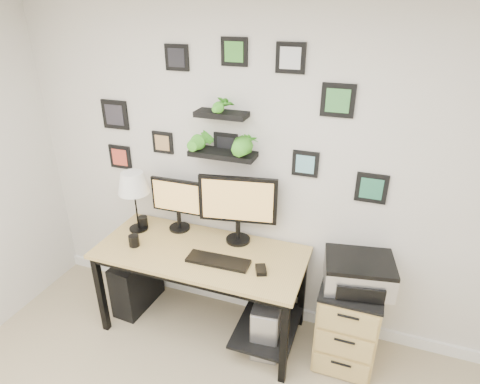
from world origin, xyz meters
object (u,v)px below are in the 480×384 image
at_px(monitor_right, 238,204).
at_px(pc_tower_grey, 269,320).
at_px(mug, 134,241).
at_px(pc_tower_black, 137,282).
at_px(desk, 207,263).
at_px(file_cabinet, 348,320).
at_px(printer, 359,273).
at_px(table_lamp, 133,184).
at_px(monitor_left, 177,201).

distance_m(monitor_right, pc_tower_grey, 0.94).
relative_size(mug, pc_tower_black, 0.19).
relative_size(desk, monitor_right, 2.69).
distance_m(pc_tower_grey, file_cabinet, 0.60).
bearing_deg(file_cabinet, printer, 3.56).
bearing_deg(monitor_right, printer, -8.00).
xyz_separation_m(monitor_right, printer, (0.94, -0.13, -0.30)).
height_order(pc_tower_black, pc_tower_grey, pc_tower_black).
bearing_deg(pc_tower_grey, pc_tower_black, 178.11).
bearing_deg(desk, monitor_right, 45.71).
bearing_deg(pc_tower_black, desk, 2.17).
relative_size(mug, file_cabinet, 0.13).
relative_size(desk, file_cabinet, 2.39).
xyz_separation_m(table_lamp, printer, (1.78, -0.03, -0.38)).
bearing_deg(printer, file_cabinet, -176.44).
distance_m(pc_tower_grey, printer, 0.82).
distance_m(monitor_left, pc_tower_black, 0.87).
height_order(monitor_left, pc_tower_black, monitor_left).
distance_m(monitor_left, file_cabinet, 1.60).
distance_m(monitor_left, pc_tower_grey, 1.18).
bearing_deg(monitor_right, mug, -155.71).
relative_size(monitor_left, table_lamp, 0.88).
height_order(desk, mug, mug).
bearing_deg(pc_tower_grey, printer, 7.51).
height_order(monitor_left, pc_tower_grey, monitor_left).
bearing_deg(pc_tower_grey, mug, -173.55).
bearing_deg(monitor_right, pc_tower_black, -169.01).
relative_size(monitor_right, pc_tower_grey, 1.25).
distance_m(monitor_right, mug, 0.86).
relative_size(monitor_right, file_cabinet, 0.89).
relative_size(monitor_left, file_cabinet, 0.67).
distance_m(desk, monitor_right, 0.53).
distance_m(mug, printer, 1.69).
xyz_separation_m(file_cabinet, printer, (0.02, 0.00, 0.44)).
bearing_deg(file_cabinet, mug, -173.13).
distance_m(desk, mug, 0.59).
height_order(pc_tower_grey, file_cabinet, file_cabinet).
height_order(monitor_right, table_lamp, monitor_right).
height_order(monitor_left, file_cabinet, monitor_left).
bearing_deg(printer, mug, -173.17).
bearing_deg(file_cabinet, table_lamp, 179.04).
relative_size(pc_tower_black, file_cabinet, 0.72).
height_order(desk, table_lamp, table_lamp).
height_order(monitor_left, monitor_right, monitor_right).
xyz_separation_m(monitor_left, monitor_right, (0.52, -0.01, 0.07)).
bearing_deg(printer, monitor_right, 172.00).
relative_size(table_lamp, mug, 5.68).
bearing_deg(desk, pc_tower_grey, -2.24).
xyz_separation_m(desk, monitor_right, (0.19, 0.19, 0.45)).
relative_size(monitor_left, monitor_right, 0.76).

